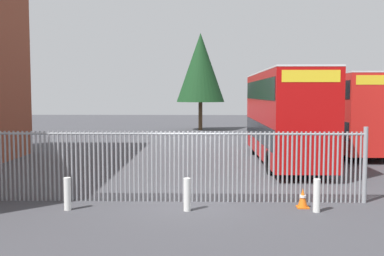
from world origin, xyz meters
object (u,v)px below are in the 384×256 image
bollard_center_front (187,195)px  bollard_near_right (317,196)px  double_decker_bus_behind_fence_left (342,110)px  double_decker_bus_near_gate (284,113)px  traffic_cone_by_gate (303,198)px  bollard_near_left (67,194)px

bollard_center_front → bollard_near_right: same height
double_decker_bus_behind_fence_left → double_decker_bus_near_gate: bearing=-132.4°
bollard_center_front → traffic_cone_by_gate: bollard_center_front is taller
double_decker_bus_near_gate → traffic_cone_by_gate: 9.12m
double_decker_bus_near_gate → bollard_near_left: (-7.83, -9.25, -1.95)m
double_decker_bus_behind_fence_left → bollard_near_left: bearing=-131.0°
double_decker_bus_behind_fence_left → bollard_near_left: (-12.08, -13.90, -1.95)m
bollard_center_front → traffic_cone_by_gate: (3.39, 0.44, -0.19)m
double_decker_bus_near_gate → double_decker_bus_behind_fence_left: bearing=47.6°
bollard_near_left → traffic_cone_by_gate: 6.87m
double_decker_bus_behind_fence_left → traffic_cone_by_gate: double_decker_bus_behind_fence_left is taller
double_decker_bus_near_gate → bollard_center_front: bearing=-115.3°
bollard_center_front → double_decker_bus_near_gate: bearing=64.7°
bollard_center_front → traffic_cone_by_gate: bearing=7.4°
bollard_near_right → double_decker_bus_near_gate: bearing=85.7°
bollard_near_left → traffic_cone_by_gate: bollard_near_left is taller
bollard_near_left → bollard_near_right: (7.14, -0.04, 0.00)m
bollard_center_front → traffic_cone_by_gate: 3.43m
traffic_cone_by_gate → bollard_near_right: bearing=-58.6°
double_decker_bus_near_gate → bollard_center_front: 10.42m
bollard_near_left → bollard_near_right: same height
double_decker_bus_behind_fence_left → bollard_near_right: size_ratio=11.38×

